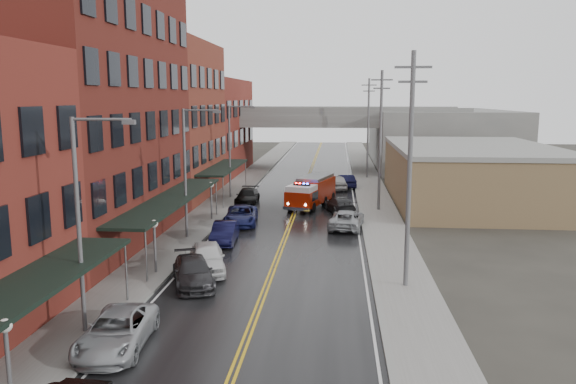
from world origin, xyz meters
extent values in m
cube|color=black|center=(0.00, 30.00, 0.01)|extent=(11.00, 160.00, 0.02)
cube|color=slate|center=(-7.30, 30.00, 0.07)|extent=(3.00, 160.00, 0.15)
cube|color=slate|center=(7.30, 30.00, 0.07)|extent=(3.00, 160.00, 0.15)
cube|color=gray|center=(-5.65, 30.00, 0.07)|extent=(0.30, 160.00, 0.15)
cube|color=gray|center=(5.65, 30.00, 0.07)|extent=(0.30, 160.00, 0.15)
cube|color=#551A16|center=(-13.30, 23.00, 9.00)|extent=(9.00, 20.00, 18.00)
cube|color=brown|center=(-13.30, 40.50, 7.50)|extent=(9.00, 15.00, 15.00)
cube|color=maroon|center=(-13.30, 58.00, 6.00)|extent=(9.00, 20.00, 12.00)
cube|color=olive|center=(16.00, 40.00, 2.50)|extent=(14.00, 22.00, 5.00)
cube|color=slate|center=(18.00, 70.00, 4.00)|extent=(18.00, 30.00, 8.00)
cube|color=black|center=(-7.50, 4.00, 3.00)|extent=(2.60, 16.00, 0.18)
cylinder|color=slate|center=(-6.35, 11.60, 1.50)|extent=(0.10, 0.10, 3.00)
cube|color=black|center=(-7.50, 23.00, 3.00)|extent=(2.60, 18.00, 0.18)
cylinder|color=slate|center=(-6.35, 14.40, 1.50)|extent=(0.10, 0.10, 3.00)
cylinder|color=slate|center=(-6.35, 31.60, 1.50)|extent=(0.10, 0.10, 3.00)
cube|color=black|center=(-7.50, 40.50, 3.00)|extent=(2.60, 13.00, 0.18)
cylinder|color=slate|center=(-6.35, 34.40, 1.50)|extent=(0.10, 0.10, 3.00)
cylinder|color=slate|center=(-6.35, 46.60, 1.50)|extent=(0.10, 0.10, 3.00)
cylinder|color=#59595B|center=(-6.40, 2.00, 1.40)|extent=(0.14, 0.14, 2.80)
sphere|color=silver|center=(-6.40, 2.00, 2.90)|extent=(0.44, 0.44, 0.44)
cylinder|color=#59595B|center=(-6.40, 16.00, 1.40)|extent=(0.14, 0.14, 2.80)
sphere|color=silver|center=(-6.40, 16.00, 2.90)|extent=(0.44, 0.44, 0.44)
cylinder|color=#59595B|center=(-6.40, 30.00, 1.40)|extent=(0.14, 0.14, 2.80)
sphere|color=silver|center=(-6.40, 30.00, 2.90)|extent=(0.44, 0.44, 0.44)
cylinder|color=#59595B|center=(-6.80, 8.00, 4.50)|extent=(0.18, 0.18, 9.00)
cylinder|color=#59595B|center=(-5.60, 8.00, 8.90)|extent=(2.40, 0.12, 0.12)
cube|color=#59595B|center=(-4.50, 8.00, 8.80)|extent=(0.50, 0.22, 0.18)
cylinder|color=#59595B|center=(-6.80, 24.00, 4.50)|extent=(0.18, 0.18, 9.00)
cylinder|color=#59595B|center=(-5.60, 24.00, 8.90)|extent=(2.40, 0.12, 0.12)
cube|color=#59595B|center=(-4.50, 24.00, 8.80)|extent=(0.50, 0.22, 0.18)
cylinder|color=#59595B|center=(-6.80, 40.00, 4.50)|extent=(0.18, 0.18, 9.00)
cylinder|color=#59595B|center=(-5.60, 40.00, 8.90)|extent=(2.40, 0.12, 0.12)
cube|color=#59595B|center=(-4.50, 40.00, 8.80)|extent=(0.50, 0.22, 0.18)
cylinder|color=#59595B|center=(7.20, 15.00, 6.00)|extent=(0.24, 0.24, 12.00)
cube|color=#59595B|center=(7.20, 15.00, 11.20)|extent=(1.80, 0.12, 0.12)
cube|color=#59595B|center=(7.20, 15.00, 10.50)|extent=(1.40, 0.12, 0.12)
cylinder|color=#59595B|center=(7.20, 35.00, 6.00)|extent=(0.24, 0.24, 12.00)
cube|color=#59595B|center=(7.20, 35.00, 11.20)|extent=(1.80, 0.12, 0.12)
cube|color=#59595B|center=(7.20, 35.00, 10.50)|extent=(1.40, 0.12, 0.12)
cylinder|color=#59595B|center=(7.20, 55.00, 6.00)|extent=(0.24, 0.24, 12.00)
cube|color=#59595B|center=(7.20, 55.00, 11.20)|extent=(1.80, 0.12, 0.12)
cube|color=#59595B|center=(7.20, 55.00, 10.50)|extent=(1.40, 0.12, 0.12)
cube|color=slate|center=(0.00, 62.00, 6.75)|extent=(40.00, 10.00, 1.50)
cube|color=slate|center=(-11.00, 62.00, 3.00)|extent=(1.60, 8.00, 6.00)
cube|color=slate|center=(11.00, 62.00, 3.00)|extent=(1.60, 8.00, 6.00)
cube|color=maroon|center=(1.60, 37.48, 1.44)|extent=(3.67, 5.54, 1.95)
cube|color=maroon|center=(0.58, 34.02, 1.16)|extent=(2.91, 2.97, 1.39)
cube|color=silver|center=(0.58, 34.02, 2.08)|extent=(2.74, 2.76, 0.46)
cube|color=black|center=(0.63, 34.20, 1.44)|extent=(2.66, 2.09, 0.74)
cube|color=slate|center=(1.60, 37.48, 2.55)|extent=(3.34, 5.12, 0.28)
cube|color=black|center=(0.58, 34.02, 2.39)|extent=(1.50, 0.67, 0.13)
sphere|color=#FF0C0C|center=(0.09, 34.16, 2.46)|extent=(0.19, 0.19, 0.19)
sphere|color=#1933FF|center=(1.06, 33.87, 2.46)|extent=(0.19, 0.19, 0.19)
cylinder|color=black|center=(-0.43, 34.22, 0.46)|extent=(0.98, 0.57, 0.93)
cylinder|color=black|center=(1.53, 33.64, 0.46)|extent=(0.98, 0.57, 0.93)
cylinder|color=black|center=(0.49, 37.33, 0.46)|extent=(0.98, 0.57, 0.93)
cylinder|color=black|center=(2.45, 36.75, 0.46)|extent=(0.98, 0.57, 0.93)
cylinder|color=black|center=(1.15, 39.55, 0.46)|extent=(0.98, 0.57, 0.93)
cylinder|color=black|center=(3.11, 38.97, 0.46)|extent=(0.98, 0.57, 0.93)
imported|color=#9A9DA1|center=(-4.93, 6.79, 0.71)|extent=(2.71, 5.24, 1.41)
imported|color=#252528|center=(-3.89, 14.52, 0.70)|extent=(3.47, 5.21, 1.40)
imported|color=silver|center=(-3.68, 16.80, 0.82)|extent=(3.12, 5.14, 1.64)
imported|color=black|center=(-3.94, 23.13, 0.72)|extent=(1.76, 4.44, 1.44)
imported|color=#121643|center=(-3.80, 28.80, 0.72)|extent=(2.88, 5.40, 1.44)
imported|color=black|center=(-4.69, 37.37, 0.69)|extent=(2.04, 4.81, 1.38)
imported|color=#929699|center=(4.34, 28.20, 0.70)|extent=(2.94, 5.30, 1.40)
imported|color=#252527|center=(3.83, 34.18, 0.66)|extent=(3.10, 4.91, 1.33)
imported|color=#B5B5B5|center=(3.60, 46.20, 0.78)|extent=(2.41, 4.79, 1.56)
imported|color=black|center=(4.49, 47.80, 0.72)|extent=(2.39, 4.59, 1.44)
camera|label=1|loc=(3.60, -13.28, 9.74)|focal=35.00mm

